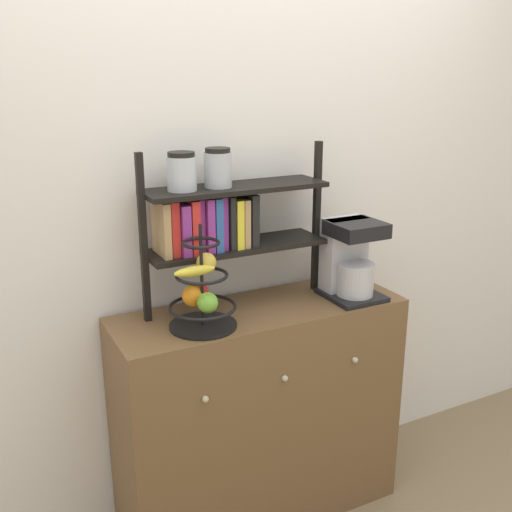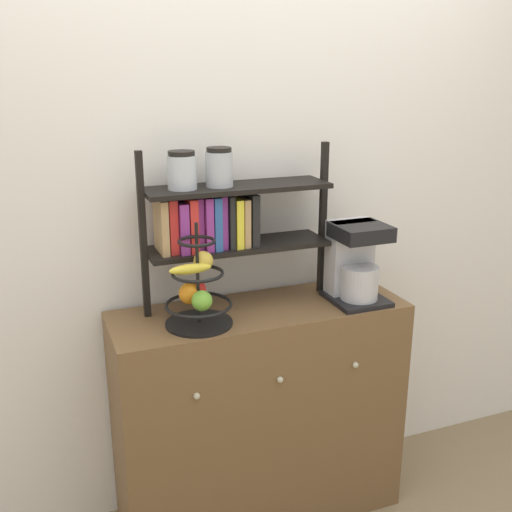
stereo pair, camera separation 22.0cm
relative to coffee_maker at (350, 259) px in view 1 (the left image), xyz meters
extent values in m
cube|color=silver|center=(-0.38, 0.27, 0.23)|extent=(7.00, 0.05, 2.60)
cube|color=brown|center=(-0.38, 0.04, -0.61)|extent=(1.13, 0.38, 0.91)
sphere|color=#B2AD8C|center=(-0.69, -0.16, -0.35)|extent=(0.02, 0.02, 0.02)
sphere|color=#B2AD8C|center=(-0.38, -0.16, -0.35)|extent=(0.02, 0.02, 0.02)
sphere|color=#B2AD8C|center=(-0.07, -0.16, -0.35)|extent=(0.02, 0.02, 0.02)
cube|color=black|center=(0.00, -0.02, -0.14)|extent=(0.21, 0.23, 0.02)
cube|color=#B7B7BC|center=(0.00, 0.04, 0.01)|extent=(0.18, 0.09, 0.29)
cylinder|color=#B7B7BC|center=(0.00, -0.04, -0.07)|extent=(0.14, 0.14, 0.13)
cube|color=black|center=(0.00, -0.03, 0.13)|extent=(0.20, 0.19, 0.06)
cylinder|color=black|center=(-0.64, -0.02, -0.15)|extent=(0.24, 0.24, 0.01)
cylinder|color=black|center=(-0.64, -0.02, 0.04)|extent=(0.01, 0.01, 0.36)
torus|color=black|center=(-0.64, -0.02, -0.08)|extent=(0.24, 0.24, 0.01)
torus|color=black|center=(-0.64, -0.02, 0.04)|extent=(0.19, 0.19, 0.01)
torus|color=black|center=(-0.64, -0.02, 0.16)|extent=(0.13, 0.13, 0.01)
sphere|color=red|center=(-0.63, 0.04, -0.04)|extent=(0.07, 0.07, 0.07)
sphere|color=#6BAD33|center=(-0.64, -0.07, -0.04)|extent=(0.07, 0.07, 0.07)
sphere|color=orange|center=(-0.66, 0.00, -0.04)|extent=(0.08, 0.08, 0.08)
ellipsoid|color=yellow|center=(-0.66, -0.02, 0.06)|extent=(0.15, 0.04, 0.04)
sphere|color=gold|center=(-0.61, 0.01, 0.07)|extent=(0.07, 0.07, 0.07)
cube|color=black|center=(-0.79, 0.13, 0.15)|extent=(0.02, 0.02, 0.61)
cube|color=black|center=(-0.08, 0.13, 0.15)|extent=(0.02, 0.02, 0.61)
cube|color=black|center=(-0.44, 0.13, 0.08)|extent=(0.69, 0.20, 0.02)
cube|color=black|center=(-0.44, 0.13, 0.30)|extent=(0.69, 0.20, 0.02)
cube|color=tan|center=(-0.73, 0.13, 0.18)|extent=(0.03, 0.15, 0.20)
cube|color=red|center=(-0.69, 0.13, 0.18)|extent=(0.03, 0.13, 0.20)
cube|color=#8C338C|center=(-0.66, 0.13, 0.18)|extent=(0.03, 0.16, 0.18)
cube|color=red|center=(-0.62, 0.13, 0.18)|extent=(0.03, 0.16, 0.20)
cube|color=#8C338C|center=(-0.59, 0.13, 0.18)|extent=(0.02, 0.12, 0.19)
cube|color=#8C338C|center=(-0.57, 0.13, 0.18)|extent=(0.03, 0.16, 0.20)
cube|color=#2D599E|center=(-0.53, 0.13, 0.18)|extent=(0.03, 0.16, 0.20)
cube|color=#8C338C|center=(-0.51, 0.13, 0.18)|extent=(0.02, 0.13, 0.20)
cube|color=black|center=(-0.48, 0.13, 0.18)|extent=(0.02, 0.15, 0.20)
cube|color=yellow|center=(-0.45, 0.13, 0.18)|extent=(0.03, 0.16, 0.18)
cube|color=tan|center=(-0.42, 0.13, 0.18)|extent=(0.02, 0.15, 0.18)
cube|color=black|center=(-0.39, 0.13, 0.18)|extent=(0.03, 0.16, 0.20)
cylinder|color=silver|center=(-0.64, 0.13, 0.37)|extent=(0.10, 0.10, 0.12)
cylinder|color=black|center=(-0.64, 0.13, 0.44)|extent=(0.09, 0.09, 0.02)
cylinder|color=#ADB2B7|center=(-0.51, 0.13, 0.37)|extent=(0.10, 0.10, 0.12)
cylinder|color=black|center=(-0.51, 0.13, 0.44)|extent=(0.09, 0.09, 0.02)
camera|label=1|loc=(-1.36, -1.83, 0.71)|focal=42.00mm
camera|label=2|loc=(-1.16, -1.92, 0.71)|focal=42.00mm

